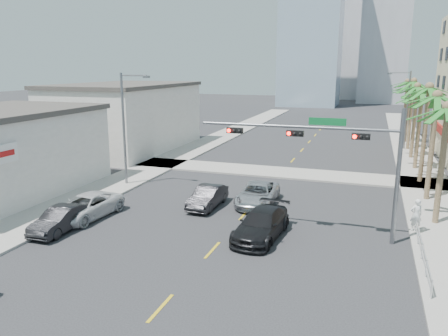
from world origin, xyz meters
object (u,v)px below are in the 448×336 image
traffic_signal_mast (337,149)px  car_lane_center (258,194)px  car_lane_left (208,197)px  car_lane_right (261,224)px  pedestrian (416,215)px  car_parked_far (86,207)px  car_parked_mid (61,219)px

traffic_signal_mast → car_lane_center: 8.31m
traffic_signal_mast → car_lane_left: bearing=162.0°
car_lane_right → car_lane_left: bearing=144.0°
traffic_signal_mast → pedestrian: traffic_signal_mast is taller
pedestrian → traffic_signal_mast: bearing=3.1°
car_lane_left → car_lane_center: car_lane_center is taller
car_parked_far → car_lane_center: car_parked_far is taller
car_parked_far → car_lane_left: size_ratio=1.23×
car_lane_left → car_lane_right: size_ratio=0.81×
car_parked_far → car_lane_center: 11.52m
car_lane_right → car_parked_mid: bearing=-161.2°
car_parked_far → car_lane_right: (11.40, 0.41, 0.04)m
car_parked_mid → car_lane_center: (9.67, 8.69, 0.03)m
traffic_signal_mast → car_lane_left: (-8.63, 2.80, -4.34)m
car_parked_far → car_parked_mid: bearing=-85.2°
pedestrian → car_parked_mid: bearing=-4.6°
car_parked_mid → car_lane_center: size_ratio=0.81×
pedestrian → car_lane_center: bearing=-35.5°
car_parked_mid → car_lane_right: size_ratio=0.80×
car_lane_right → pedestrian: pedestrian is taller
traffic_signal_mast → car_lane_center: traffic_signal_mast is taller
car_parked_mid → pedestrian: 20.71m
car_parked_far → car_lane_left: car_parked_far is taller
traffic_signal_mast → car_parked_mid: bearing=-164.5°
car_lane_right → pedestrian: bearing=27.9°
car_parked_mid → car_lane_left: 9.60m
car_parked_far → car_lane_right: 11.41m
car_lane_center → car_lane_right: (1.73, -5.85, 0.04)m
car_parked_far → car_lane_left: bearing=39.8°
car_parked_far → traffic_signal_mast: bearing=11.5°
car_lane_right → pedestrian: (8.30, 3.54, 0.32)m
car_lane_left → car_lane_center: 3.53m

